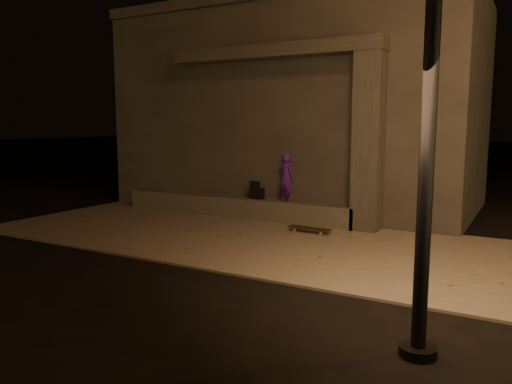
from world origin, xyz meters
The scene contains 9 objects.
ground centered at (0.00, 0.00, 0.00)m, with size 120.00×120.00×0.00m, color black.
sidewalk centered at (0.00, 2.00, 0.02)m, with size 11.00×4.40×0.04m, color slate.
building centered at (-1.00, 6.49, 2.61)m, with size 9.00×5.10×5.22m.
ledge centered at (-1.50, 3.75, 0.27)m, with size 6.00×0.55×0.45m, color #53514B.
column centered at (1.70, 3.75, 1.84)m, with size 0.55×0.55×3.60m, color #363331.
canopy centered at (-0.50, 3.80, 3.78)m, with size 5.00×0.70×0.28m, color #363331.
skateboarder centered at (-0.15, 3.75, 1.02)m, with size 0.39×0.25×1.06m, color #50189C.
backpack centered at (-0.90, 3.75, 0.64)m, with size 0.31×0.21×0.42m.
skateboard centered at (0.80, 2.91, 0.12)m, with size 0.91×0.29×0.10m.
Camera 1 is at (4.70, -6.19, 2.22)m, focal length 35.00 mm.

